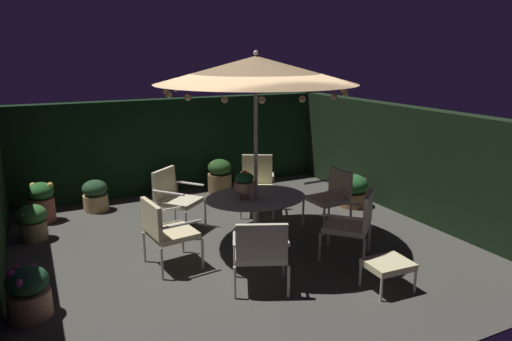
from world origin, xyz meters
TOP-DOWN VIEW (x-y plane):
  - ground_plane at (0.00, 0.00)m, footprint 6.81×6.61m
  - hedge_backdrop_rear at (0.00, 3.15)m, footprint 6.81×0.30m
  - hedge_backdrop_right at (3.26, 0.00)m, footprint 0.30×6.61m
  - patio_dining_table at (0.23, -0.16)m, footprint 1.51×1.25m
  - patio_umbrella at (0.23, -0.16)m, footprint 2.80×2.80m
  - centerpiece_planter at (0.04, -0.19)m, footprint 0.30×0.30m
  - patio_chair_north at (-0.34, -1.46)m, footprint 0.82×0.78m
  - patio_chair_northeast at (1.22, -1.20)m, footprint 0.86×0.86m
  - patio_chair_east at (1.65, -0.07)m, footprint 0.61×0.62m
  - patio_chair_southeast at (0.89, 1.12)m, footprint 0.79×0.79m
  - patio_chair_south at (-0.68, 0.95)m, footprint 0.86×0.86m
  - patio_chair_southwest at (-1.18, -0.33)m, footprint 0.68×0.72m
  - ottoman_footrest at (1.04, -2.09)m, footprint 0.55×0.46m
  - potted_plant_front_corner at (-2.83, -0.84)m, footprint 0.45×0.45m
  - potted_plant_left_near at (-0.36, 2.60)m, footprint 0.46×0.46m
  - potted_plant_left_far at (-1.70, 2.46)m, footprint 0.44×0.44m
  - potted_plant_right_far at (2.61, 0.62)m, footprint 0.54×0.54m
  - potted_plant_back_right at (-2.58, 2.29)m, footprint 0.43×0.43m
  - potted_plant_back_left at (0.75, 2.55)m, footprint 0.49×0.49m
  - potted_plant_back_center at (-2.73, 1.47)m, footprint 0.42×0.42m

SIDE VIEW (x-z plane):
  - ground_plane at x=0.00m, z-range -0.02..0.00m
  - potted_plant_left_near at x=-0.36m, z-range -0.01..0.56m
  - potted_plant_left_far at x=-1.70m, z-range 0.00..0.57m
  - potted_plant_front_corner at x=-2.83m, z-range 0.00..0.58m
  - potted_plant_back_center at x=-2.73m, z-range 0.01..0.57m
  - potted_plant_right_far at x=2.61m, z-range 0.01..0.61m
  - ottoman_footrest at x=1.04m, z-range 0.13..0.49m
  - potted_plant_back_left at x=0.75m, z-range 0.00..0.68m
  - potted_plant_back_right at x=-2.58m, z-range 0.01..0.69m
  - patio_chair_north at x=-0.34m, z-range 0.07..0.99m
  - patio_chair_northeast at x=1.22m, z-range 0.07..1.03m
  - patio_chair_southwest at x=-1.18m, z-range 0.08..1.02m
  - patio_chair_east at x=1.65m, z-range 0.09..1.02m
  - patio_chair_southeast at x=0.89m, z-range 0.06..1.07m
  - patio_chair_south at x=-0.68m, z-range 0.08..1.06m
  - patio_dining_table at x=0.23m, z-range 0.23..0.97m
  - hedge_backdrop_rear at x=0.00m, z-range 0.00..1.88m
  - hedge_backdrop_right at x=3.26m, z-range 0.00..1.88m
  - centerpiece_planter at x=0.04m, z-range 0.77..1.18m
  - patio_umbrella at x=0.23m, z-range 1.14..3.95m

